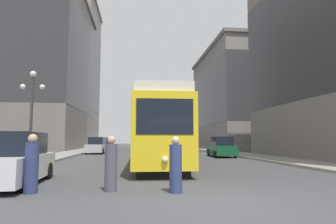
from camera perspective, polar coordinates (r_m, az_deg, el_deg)
The scene contains 16 objects.
ground_plane at distance 7.38m, azimuth 7.90°, elevation -17.72°, with size 200.00×200.00×0.00m, color #424244.
sidewalk_left at distance 47.53m, azimuth -15.20°, elevation -7.17°, with size 2.98×120.00×0.15m, color gray.
sidewalk_right at distance 48.19m, azimuth 6.07°, elevation -7.30°, with size 2.98×120.00×0.15m, color gray.
streetcar at distance 17.51m, azimuth -2.41°, elevation -3.80°, with size 2.93×13.60×3.89m.
transit_bus at distance 35.72m, azimuth 1.44°, elevation -4.95°, with size 3.06×12.95×3.45m.
parked_car_left_near at distance 11.28m, azimuth -28.80°, elevation -8.53°, with size 2.06×4.71×1.82m.
parked_car_left_mid at distance 32.67m, azimuth -14.10°, elevation -6.66°, with size 2.08×4.77×1.82m.
parked_car_right_far at distance 26.21m, azimuth 10.69°, elevation -7.04°, with size 2.09×4.64×1.82m.
parked_car_left_far at distance 39.12m, azimuth -12.87°, elevation -6.48°, with size 2.04×4.37×1.82m.
pedestrian_crossing_near at distance 8.49m, azimuth 1.55°, elevation -10.91°, with size 0.37×0.37×1.65m.
pedestrian_crossing_far at distance 8.91m, azimuth -11.44°, elevation -10.49°, with size 0.37×0.37×1.67m.
pedestrian_on_sidewalk at distance 9.30m, azimuth -25.83°, elevation -9.70°, with size 0.39×0.39×1.72m.
lamp_post_left_near at distance 18.55m, azimuth -25.77°, elevation 1.79°, with size 1.41×0.36×5.49m.
building_left_corner at distance 50.49m, azimuth -24.66°, elevation 7.72°, with size 14.82×22.95×24.71m.
building_left_midblock at distance 63.15m, azimuth -21.59°, elevation 7.66°, with size 16.22×16.85×30.21m.
building_right_corner at distance 50.10m, azimuth 13.61°, elevation 2.61°, with size 11.05×21.72×16.66m.
Camera 1 is at (-1.79, -6.99, 1.56)m, focal length 30.20 mm.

